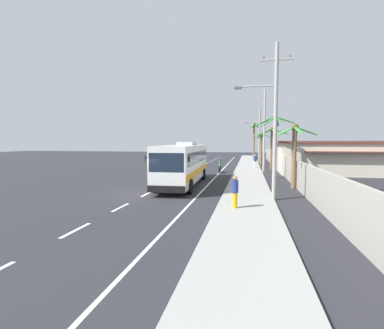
# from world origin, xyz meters

# --- Properties ---
(ground_plane) EXTENTS (160.00, 160.00, 0.00)m
(ground_plane) POSITION_xyz_m (0.00, 0.00, 0.00)
(ground_plane) COLOR #28282D
(sidewalk_kerb) EXTENTS (3.20, 90.00, 0.14)m
(sidewalk_kerb) POSITION_xyz_m (6.80, 10.00, 0.07)
(sidewalk_kerb) COLOR #999993
(sidewalk_kerb) RESTS_ON ground
(lane_markings) EXTENTS (3.70, 71.28, 0.01)m
(lane_markings) POSITION_xyz_m (2.24, 14.87, 0.00)
(lane_markings) COLOR white
(lane_markings) RESTS_ON ground
(boundary_wall) EXTENTS (0.24, 60.00, 2.13)m
(boundary_wall) POSITION_xyz_m (10.60, 14.00, 1.06)
(boundary_wall) COLOR #9E998E
(boundary_wall) RESTS_ON ground
(coach_bus_foreground) EXTENTS (3.21, 12.01, 3.57)m
(coach_bus_foreground) POSITION_xyz_m (1.53, 5.11, 1.86)
(coach_bus_foreground) COLOR silver
(coach_bus_foreground) RESTS_ON ground
(motorcycle_beside_bus) EXTENTS (0.56, 1.96, 1.64)m
(motorcycle_beside_bus) POSITION_xyz_m (3.56, 15.04, 0.67)
(motorcycle_beside_bus) COLOR black
(motorcycle_beside_bus) RESTS_ON ground
(pedestrian_near_kerb) EXTENTS (0.36, 0.36, 1.74)m
(pedestrian_near_kerb) POSITION_xyz_m (7.70, 20.59, 1.05)
(pedestrian_near_kerb) COLOR beige
(pedestrian_near_kerb) RESTS_ON sidewalk_kerb
(pedestrian_midwalk) EXTENTS (0.36, 0.36, 1.68)m
(pedestrian_midwalk) POSITION_xyz_m (6.16, -3.14, 1.02)
(pedestrian_midwalk) COLOR gold
(pedestrian_midwalk) RESTS_ON sidewalk_kerb
(utility_pole_nearest) EXTENTS (3.43, 0.24, 9.47)m
(utility_pole_nearest) POSITION_xyz_m (8.30, 0.06, 5.03)
(utility_pole_nearest) COLOR #9E9E99
(utility_pole_nearest) RESTS_ON ground
(utility_pole_mid) EXTENTS (2.28, 0.24, 9.66)m
(utility_pole_mid) POSITION_xyz_m (8.61, 16.79, 5.03)
(utility_pole_mid) COLOR #9E9E99
(utility_pole_mid) RESTS_ON ground
(utility_pole_far) EXTENTS (3.68, 0.24, 9.29)m
(utility_pole_far) POSITION_xyz_m (8.56, 33.52, 4.97)
(utility_pole_far) COLOR #9E9E99
(utility_pole_far) RESTS_ON ground
(palm_nearest) EXTENTS (3.83, 3.75, 5.40)m
(palm_nearest) POSITION_xyz_m (9.60, 18.61, 4.09)
(palm_nearest) COLOR brown
(palm_nearest) RESTS_ON ground
(palm_second) EXTENTS (2.99, 3.07, 7.37)m
(palm_second) POSITION_xyz_m (7.80, 37.68, 5.10)
(palm_second) COLOR brown
(palm_second) RESTS_ON ground
(palm_third) EXTENTS (2.78, 2.59, 5.11)m
(palm_third) POSITION_xyz_m (8.67, 26.78, 3.62)
(palm_third) COLOR brown
(palm_third) RESTS_ON ground
(palm_fourth) EXTENTS (3.36, 3.55, 4.97)m
(palm_fourth) POSITION_xyz_m (10.22, 4.83, 3.42)
(palm_fourth) COLOR brown
(palm_fourth) RESTS_ON ground
(palm_farthest) EXTENTS (3.61, 3.78, 6.23)m
(palm_farthest) POSITION_xyz_m (9.29, 10.88, 4.58)
(palm_farthest) COLOR brown
(palm_farthest) RESTS_ON ground
(roadside_building) EXTENTS (14.98, 8.30, 3.68)m
(roadside_building) POSITION_xyz_m (17.39, 16.62, 1.86)
(roadside_building) COLOR beige
(roadside_building) RESTS_ON ground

